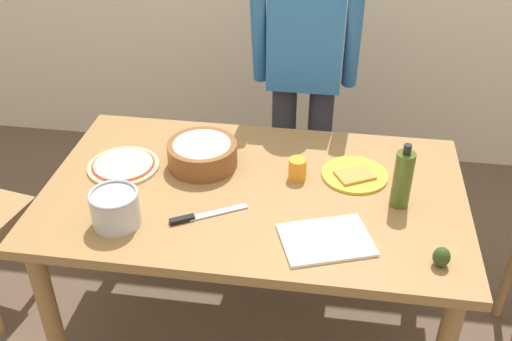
# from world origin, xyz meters

# --- Properties ---
(ground) EXTENTS (8.00, 8.00, 0.00)m
(ground) POSITION_xyz_m (0.00, 0.00, 0.00)
(ground) COLOR brown
(dining_table) EXTENTS (1.60, 0.96, 0.76)m
(dining_table) POSITION_xyz_m (0.00, 0.00, 0.67)
(dining_table) COLOR olive
(dining_table) RESTS_ON ground
(person_cook) EXTENTS (0.49, 0.25, 1.62)m
(person_cook) POSITION_xyz_m (0.12, 0.76, 0.94)
(person_cook) COLOR #2D2D38
(person_cook) RESTS_ON ground
(pizza_raw_on_board) EXTENTS (0.29, 0.29, 0.02)m
(pizza_raw_on_board) POSITION_xyz_m (-0.54, 0.07, 0.77)
(pizza_raw_on_board) COLOR beige
(pizza_raw_on_board) RESTS_ON dining_table
(plate_with_slice) EXTENTS (0.26, 0.26, 0.02)m
(plate_with_slice) POSITION_xyz_m (0.38, 0.14, 0.77)
(plate_with_slice) COLOR gold
(plate_with_slice) RESTS_ON dining_table
(popcorn_bowl) EXTENTS (0.28, 0.28, 0.11)m
(popcorn_bowl) POSITION_xyz_m (-0.23, 0.13, 0.82)
(popcorn_bowl) COLOR brown
(popcorn_bowl) RESTS_ON dining_table
(olive_oil_bottle) EXTENTS (0.07, 0.07, 0.26)m
(olive_oil_bottle) POSITION_xyz_m (0.54, -0.02, 0.87)
(olive_oil_bottle) COLOR #47561E
(olive_oil_bottle) RESTS_ON dining_table
(steel_pot) EXTENTS (0.17, 0.17, 0.13)m
(steel_pot) POSITION_xyz_m (-0.45, -0.28, 0.83)
(steel_pot) COLOR #B7B7BC
(steel_pot) RESTS_ON dining_table
(cup_orange) EXTENTS (0.07, 0.07, 0.08)m
(cup_orange) POSITION_xyz_m (0.16, 0.10, 0.80)
(cup_orange) COLOR orange
(cup_orange) RESTS_ON dining_table
(cutting_board_white) EXTENTS (0.36, 0.31, 0.01)m
(cutting_board_white) POSITION_xyz_m (0.29, -0.27, 0.77)
(cutting_board_white) COLOR white
(cutting_board_white) RESTS_ON dining_table
(chef_knife) EXTENTS (0.26, 0.17, 0.02)m
(chef_knife) POSITION_xyz_m (-0.17, -0.21, 0.77)
(chef_knife) COLOR silver
(chef_knife) RESTS_ON dining_table
(avocado) EXTENTS (0.06, 0.06, 0.07)m
(avocado) POSITION_xyz_m (0.66, -0.33, 0.80)
(avocado) COLOR #2D4219
(avocado) RESTS_ON dining_table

